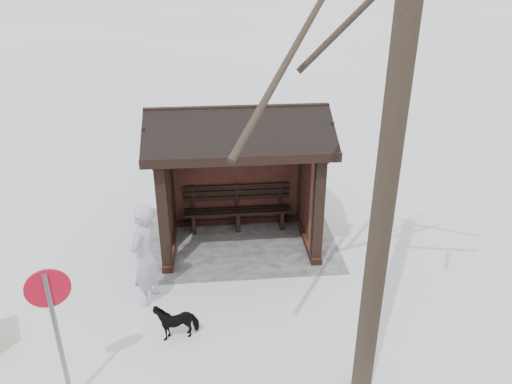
# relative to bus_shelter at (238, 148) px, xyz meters

# --- Properties ---
(ground) EXTENTS (120.00, 120.00, 0.00)m
(ground) POSITION_rel_bus_shelter_xyz_m (0.00, 0.16, -2.17)
(ground) COLOR silver
(ground) RESTS_ON ground
(trampled_patch) EXTENTS (4.20, 3.20, 0.02)m
(trampled_patch) POSITION_rel_bus_shelter_xyz_m (0.00, -0.04, -2.16)
(trampled_patch) COLOR #99999F
(trampled_patch) RESTS_ON ground
(bus_shelter) EXTENTS (3.60, 2.40, 3.09)m
(bus_shelter) POSITION_rel_bus_shelter_xyz_m (0.00, 0.00, 0.00)
(bus_shelter) COLOR #3C1E15
(bus_shelter) RESTS_ON ground
(pedestrian) EXTENTS (0.69, 0.83, 1.93)m
(pedestrian) POSITION_rel_bus_shelter_xyz_m (1.78, 1.97, -1.20)
(pedestrian) COLOR #ADA1BD
(pedestrian) RESTS_ON ground
(dog) EXTENTS (0.77, 0.46, 0.61)m
(dog) POSITION_rel_bus_shelter_xyz_m (1.23, 2.95, -1.86)
(dog) COLOR black
(dog) RESTS_ON ground
(road_sign) EXTENTS (0.55, 0.20, 2.22)m
(road_sign) POSITION_rel_bus_shelter_xyz_m (2.67, 4.16, -0.55)
(road_sign) COLOR slate
(road_sign) RESTS_ON ground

